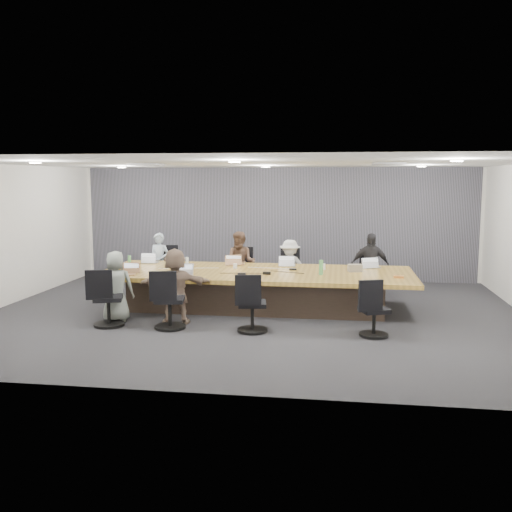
# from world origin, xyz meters

# --- Properties ---
(floor) EXTENTS (10.00, 8.00, 0.00)m
(floor) POSITION_xyz_m (0.00, 0.00, 0.00)
(floor) COLOR #2B2A2F
(floor) RESTS_ON ground
(ceiling) EXTENTS (10.00, 8.00, 0.00)m
(ceiling) POSITION_xyz_m (0.00, 0.00, 2.80)
(ceiling) COLOR white
(ceiling) RESTS_ON wall_back
(wall_back) EXTENTS (10.00, 0.00, 2.80)m
(wall_back) POSITION_xyz_m (0.00, 4.00, 1.40)
(wall_back) COLOR silver
(wall_back) RESTS_ON ground
(wall_front) EXTENTS (10.00, 0.00, 2.80)m
(wall_front) POSITION_xyz_m (0.00, -4.00, 1.40)
(wall_front) COLOR silver
(wall_front) RESTS_ON ground
(wall_left) EXTENTS (0.00, 8.00, 2.80)m
(wall_left) POSITION_xyz_m (-5.00, 0.00, 1.40)
(wall_left) COLOR silver
(wall_left) RESTS_ON ground
(curtain) EXTENTS (9.80, 0.04, 2.80)m
(curtain) POSITION_xyz_m (0.00, 3.92, 1.40)
(curtain) COLOR slate
(curtain) RESTS_ON ground
(conference_table) EXTENTS (6.00, 2.20, 0.74)m
(conference_table) POSITION_xyz_m (0.00, 0.50, 0.40)
(conference_table) COLOR #392C22
(conference_table) RESTS_ON ground
(chair_0) EXTENTS (0.64, 0.64, 0.78)m
(chair_0) POSITION_xyz_m (-2.40, 2.20, 0.39)
(chair_0) COLOR black
(chair_0) RESTS_ON ground
(chair_1) EXTENTS (0.57, 0.57, 0.77)m
(chair_1) POSITION_xyz_m (-0.55, 2.20, 0.38)
(chair_1) COLOR black
(chair_1) RESTS_ON ground
(chair_2) EXTENTS (0.64, 0.64, 0.80)m
(chair_2) POSITION_xyz_m (0.53, 2.20, 0.40)
(chair_2) COLOR black
(chair_2) RESTS_ON ground
(chair_3) EXTENTS (0.53, 0.53, 0.76)m
(chair_3) POSITION_xyz_m (2.23, 2.20, 0.38)
(chair_3) COLOR black
(chair_3) RESTS_ON ground
(chair_4) EXTENTS (0.69, 0.69, 0.82)m
(chair_4) POSITION_xyz_m (-2.32, -1.20, 0.41)
(chair_4) COLOR black
(chair_4) RESTS_ON ground
(chair_5) EXTENTS (0.65, 0.65, 0.83)m
(chair_5) POSITION_xyz_m (-1.24, -1.20, 0.42)
(chair_5) COLOR black
(chair_5) RESTS_ON ground
(chair_6) EXTENTS (0.61, 0.61, 0.79)m
(chair_6) POSITION_xyz_m (0.17, -1.20, 0.39)
(chair_6) COLOR black
(chair_6) RESTS_ON ground
(chair_7) EXTENTS (0.62, 0.62, 0.72)m
(chair_7) POSITION_xyz_m (2.15, -1.20, 0.36)
(chair_7) COLOR black
(chair_7) RESTS_ON ground
(person_0) EXTENTS (0.53, 0.39, 1.32)m
(person_0) POSITION_xyz_m (-2.40, 1.85, 0.66)
(person_0) COLOR #A3B3C3
(person_0) RESTS_ON ground
(laptop_0) EXTENTS (0.32, 0.23, 0.02)m
(laptop_0) POSITION_xyz_m (-2.40, 1.30, 0.75)
(laptop_0) COLOR #B2B2B7
(laptop_0) RESTS_ON conference_table
(person_1) EXTENTS (0.70, 0.56, 1.38)m
(person_1) POSITION_xyz_m (-0.55, 1.85, 0.69)
(person_1) COLOR brown
(person_1) RESTS_ON ground
(laptop_1) EXTENTS (0.38, 0.29, 0.02)m
(laptop_1) POSITION_xyz_m (-0.55, 1.30, 0.75)
(laptop_1) COLOR #8C6647
(laptop_1) RESTS_ON conference_table
(person_2) EXTENTS (0.84, 0.55, 1.22)m
(person_2) POSITION_xyz_m (0.53, 1.85, 0.61)
(person_2) COLOR #ADADAD
(person_2) RESTS_ON ground
(laptop_2) EXTENTS (0.33, 0.24, 0.02)m
(laptop_2) POSITION_xyz_m (0.53, 1.30, 0.75)
(laptop_2) COLOR #B2B2B7
(laptop_2) RESTS_ON conference_table
(person_3) EXTENTS (0.82, 0.36, 1.39)m
(person_3) POSITION_xyz_m (2.23, 1.85, 0.69)
(person_3) COLOR #242427
(person_3) RESTS_ON ground
(laptop_3) EXTENTS (0.37, 0.30, 0.02)m
(laptop_3) POSITION_xyz_m (2.23, 1.30, 0.75)
(laptop_3) COLOR #B2B2B7
(laptop_3) RESTS_ON conference_table
(person_4) EXTENTS (0.68, 0.52, 1.26)m
(person_4) POSITION_xyz_m (-2.32, -0.85, 0.63)
(person_4) COLOR gray
(person_4) RESTS_ON ground
(laptop_4) EXTENTS (0.34, 0.27, 0.02)m
(laptop_4) POSITION_xyz_m (-2.32, -0.30, 0.75)
(laptop_4) COLOR #8C6647
(laptop_4) RESTS_ON conference_table
(person_5) EXTENTS (1.30, 0.69, 1.33)m
(person_5) POSITION_xyz_m (-1.24, -0.85, 0.67)
(person_5) COLOR #7B6351
(person_5) RESTS_ON ground
(laptop_5) EXTENTS (0.32, 0.23, 0.02)m
(laptop_5) POSITION_xyz_m (-1.24, -0.30, 0.75)
(laptop_5) COLOR #B2B2B7
(laptop_5) RESTS_ON conference_table
(bottle_green_left) EXTENTS (0.08, 0.08, 0.23)m
(bottle_green_left) POSITION_xyz_m (-2.65, 0.68, 0.86)
(bottle_green_left) COLOR #4F9A54
(bottle_green_left) RESTS_ON conference_table
(bottle_green_right) EXTENTS (0.09, 0.09, 0.28)m
(bottle_green_right) POSITION_xyz_m (1.25, 0.26, 0.88)
(bottle_green_right) COLOR #4F9A54
(bottle_green_right) RESTS_ON conference_table
(bottle_clear) EXTENTS (0.08, 0.08, 0.20)m
(bottle_clear) POSITION_xyz_m (-1.47, 0.80, 0.84)
(bottle_clear) COLOR silver
(bottle_clear) RESTS_ON conference_table
(cup_white_far) EXTENTS (0.09, 0.09, 0.10)m
(cup_white_far) POSITION_xyz_m (-0.47, 0.77, 0.79)
(cup_white_far) COLOR white
(cup_white_far) RESTS_ON conference_table
(cup_white_near) EXTENTS (0.10, 0.10, 0.11)m
(cup_white_near) POSITION_xyz_m (1.27, 0.92, 0.80)
(cup_white_near) COLOR white
(cup_white_near) RESTS_ON conference_table
(mug_brown) EXTENTS (0.08, 0.08, 0.10)m
(mug_brown) POSITION_xyz_m (-2.65, 0.35, 0.79)
(mug_brown) COLOR brown
(mug_brown) RESTS_ON conference_table
(mic_left) EXTENTS (0.15, 0.11, 0.03)m
(mic_left) POSITION_xyz_m (-0.22, 0.08, 0.75)
(mic_left) COLOR black
(mic_left) RESTS_ON conference_table
(mic_right) EXTENTS (0.15, 0.11, 0.03)m
(mic_right) POSITION_xyz_m (0.68, 0.75, 0.75)
(mic_right) COLOR black
(mic_right) RESTS_ON conference_table
(stapler) EXTENTS (0.15, 0.05, 0.06)m
(stapler) POSITION_xyz_m (0.25, 0.12, 0.77)
(stapler) COLOR black
(stapler) RESTS_ON conference_table
(canvas_bag) EXTENTS (0.29, 0.21, 0.14)m
(canvas_bag) POSITION_xyz_m (1.89, 0.72, 0.81)
(canvas_bag) COLOR gray
(canvas_bag) RESTS_ON conference_table
(snack_packet) EXTENTS (0.19, 0.13, 0.04)m
(snack_packet) POSITION_xyz_m (2.65, 0.13, 0.76)
(snack_packet) COLOR #C06F29
(snack_packet) RESTS_ON conference_table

